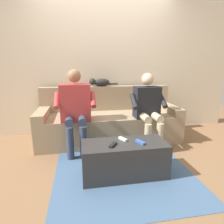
% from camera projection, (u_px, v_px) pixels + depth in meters
% --- Properties ---
extents(ground_plane, '(8.00, 8.00, 0.00)m').
position_uv_depth(ground_plane, '(117.00, 158.00, 2.66)').
color(ground_plane, '#846042').
extents(back_wall, '(5.08, 0.06, 2.44)m').
position_uv_depth(back_wall, '(104.00, 67.00, 3.54)').
color(back_wall, beige).
rests_on(back_wall, ground).
extents(couch, '(2.32, 0.82, 0.89)m').
position_uv_depth(couch, '(109.00, 122.00, 3.27)').
color(couch, '#9E896B').
rests_on(couch, ground).
extents(coffee_table, '(0.97, 0.42, 0.40)m').
position_uv_depth(coffee_table, '(124.00, 159.00, 2.21)').
color(coffee_table, '#2D2D2D').
rests_on(coffee_table, ground).
extents(person_left_seated, '(0.53, 0.53, 1.14)m').
position_uv_depth(person_left_seated, '(148.00, 106.00, 2.90)').
color(person_left_seated, black).
rests_on(person_left_seated, ground).
extents(person_right_seated, '(0.58, 0.53, 1.21)m').
position_uv_depth(person_right_seated, '(76.00, 105.00, 2.75)').
color(person_right_seated, '#B23838').
rests_on(person_right_seated, ground).
extents(cat_on_backrest, '(0.51, 0.14, 0.15)m').
position_uv_depth(cat_on_backrest, '(100.00, 82.00, 3.37)').
color(cat_on_backrest, black).
rests_on(cat_on_backrest, couch).
extents(remote_black, '(0.11, 0.14, 0.02)m').
position_uv_depth(remote_black, '(113.00, 145.00, 2.08)').
color(remote_black, black).
rests_on(remote_black, coffee_table).
extents(remote_white, '(0.09, 0.13, 0.03)m').
position_uv_depth(remote_white, '(123.00, 139.00, 2.24)').
color(remote_white, white).
rests_on(remote_white, coffee_table).
extents(remote_blue, '(0.09, 0.15, 0.03)m').
position_uv_depth(remote_blue, '(140.00, 142.00, 2.15)').
color(remote_blue, '#3860B7').
rests_on(remote_blue, coffee_table).
extents(floor_rug, '(1.61, 1.76, 0.01)m').
position_uv_depth(floor_rug, '(121.00, 168.00, 2.39)').
color(floor_rug, '#426084').
rests_on(floor_rug, ground).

